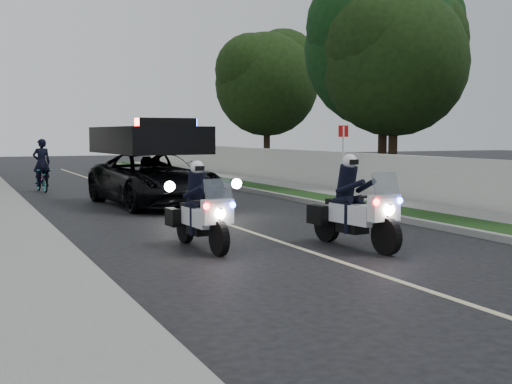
% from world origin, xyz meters
% --- Properties ---
extents(ground, '(120.00, 120.00, 0.00)m').
position_xyz_m(ground, '(0.00, 0.00, 0.00)').
color(ground, black).
rests_on(ground, ground).
extents(curb_right, '(0.20, 60.00, 0.15)m').
position_xyz_m(curb_right, '(4.10, 10.00, 0.07)').
color(curb_right, gray).
rests_on(curb_right, ground).
extents(grass_verge, '(1.20, 60.00, 0.16)m').
position_xyz_m(grass_verge, '(4.80, 10.00, 0.08)').
color(grass_verge, '#193814').
rests_on(grass_verge, ground).
extents(sidewalk_right, '(1.40, 60.00, 0.16)m').
position_xyz_m(sidewalk_right, '(6.10, 10.00, 0.08)').
color(sidewalk_right, gray).
rests_on(sidewalk_right, ground).
extents(property_wall, '(0.22, 60.00, 1.50)m').
position_xyz_m(property_wall, '(7.10, 10.00, 0.75)').
color(property_wall, beige).
rests_on(property_wall, ground).
extents(curb_left, '(0.20, 60.00, 0.15)m').
position_xyz_m(curb_left, '(-4.10, 10.00, 0.07)').
color(curb_left, gray).
rests_on(curb_left, ground).
extents(lane_marking, '(0.12, 50.00, 0.01)m').
position_xyz_m(lane_marking, '(0.00, 10.00, 0.00)').
color(lane_marking, '#BFB78C').
rests_on(lane_marking, ground).
extents(police_moto_left, '(0.81, 2.01, 1.68)m').
position_xyz_m(police_moto_left, '(-1.73, 4.76, 0.00)').
color(police_moto_left, silver).
rests_on(police_moto_left, ground).
extents(police_moto_right, '(1.00, 2.20, 1.81)m').
position_xyz_m(police_moto_right, '(0.98, 3.64, 0.00)').
color(police_moto_right, silver).
rests_on(police_moto_right, ground).
extents(police_suv, '(3.18, 6.01, 2.82)m').
position_xyz_m(police_suv, '(-0.47, 12.52, 0.00)').
color(police_suv, black).
rests_on(police_suv, ground).
extents(bicycle, '(0.75, 1.69, 0.86)m').
position_xyz_m(bicycle, '(-2.97, 19.00, 0.00)').
color(bicycle, black).
rests_on(bicycle, ground).
extents(cyclist, '(0.68, 0.49, 1.79)m').
position_xyz_m(cyclist, '(-2.97, 19.00, 0.00)').
color(cyclist, black).
rests_on(cyclist, ground).
extents(sign_post, '(0.41, 0.41, 2.54)m').
position_xyz_m(sign_post, '(6.00, 12.15, 0.00)').
color(sign_post, '#A91F0C').
rests_on(sign_post, ground).
extents(tree_right_c, '(7.40, 7.40, 9.61)m').
position_xyz_m(tree_right_c, '(9.83, 14.63, 0.00)').
color(tree_right_c, black).
rests_on(tree_right_c, ground).
extents(tree_right_d, '(8.29, 8.29, 10.85)m').
position_xyz_m(tree_right_d, '(10.07, 15.68, 0.00)').
color(tree_right_d, '#123813').
rests_on(tree_right_d, ground).
extents(tree_right_e, '(5.99, 5.99, 9.47)m').
position_xyz_m(tree_right_e, '(9.83, 26.26, 0.00)').
color(tree_right_e, '#1B3410').
rests_on(tree_right_e, ground).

